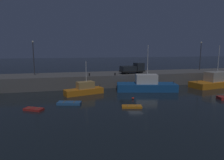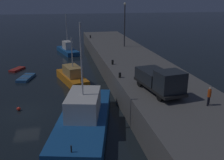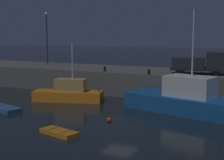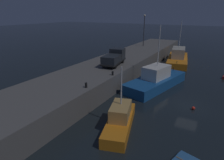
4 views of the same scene
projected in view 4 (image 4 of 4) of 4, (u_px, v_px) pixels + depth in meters
The scene contains 11 objects.
ground_plane at pixel (188, 106), 24.21m from camera, with size 320.00×320.00×0.00m, color black.
pier_quay at pixel (94, 78), 30.28m from camera, with size 77.70×8.72×2.73m.
fishing_trawler_red at pixel (178, 58), 44.36m from camera, with size 13.16×6.15×9.25m.
fishing_boat_blue at pixel (156, 80), 30.09m from camera, with size 12.63×6.73×9.27m.
fishing_boat_orange at pixel (120, 119), 19.49m from camera, with size 7.64×4.19×6.20m.
mooring_buoy_near at pixel (193, 108), 23.29m from camera, with size 0.40×0.40×0.40m, color red.
lamp_post_east at pixel (144, 28), 48.76m from camera, with size 0.44×0.44×7.65m.
utility_truck at pixel (114, 57), 32.02m from camera, with size 6.20×3.10×2.45m.
dockworker at pixel (110, 54), 36.29m from camera, with size 0.40×0.40×1.55m.
bollard_central at pixel (86, 85), 22.57m from camera, with size 0.28×0.28×0.59m, color black.
bollard_east at pixel (113, 73), 27.02m from camera, with size 0.28×0.28×0.56m, color black.
Camera 4 is at (-23.63, -2.51, 11.02)m, focal length 31.52 mm.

